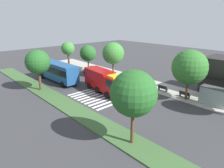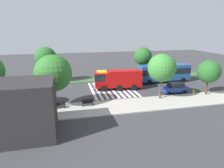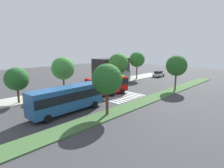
% 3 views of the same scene
% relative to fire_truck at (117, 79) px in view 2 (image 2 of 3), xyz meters
% --- Properties ---
extents(ground_plane, '(120.00, 120.00, 0.00)m').
position_rel_fire_truck_xyz_m(ground_plane, '(2.34, -0.04, -1.98)').
color(ground_plane, '#38383A').
extents(sidewalk, '(60.00, 5.33, 0.14)m').
position_rel_fire_truck_xyz_m(sidewalk, '(2.34, 8.38, -1.91)').
color(sidewalk, '#ADA89E').
rests_on(sidewalk, ground_plane).
extents(median_strip, '(60.00, 3.00, 0.14)m').
position_rel_fire_truck_xyz_m(median_strip, '(2.34, -7.30, -1.91)').
color(median_strip, '#3D6033').
rests_on(median_strip, ground_plane).
extents(crosswalk, '(7.65, 10.37, 0.01)m').
position_rel_fire_truck_xyz_m(crosswalk, '(0.86, -0.04, -1.97)').
color(crosswalk, silver).
rests_on(crosswalk, ground_plane).
extents(fire_truck, '(8.80, 3.49, 3.49)m').
position_rel_fire_truck_xyz_m(fire_truck, '(0.00, 0.00, 0.00)').
color(fire_truck, '#A50C0C').
rests_on(fire_truck, ground_plane).
extents(parked_car_west, '(4.40, 2.06, 1.79)m').
position_rel_fire_truck_xyz_m(parked_car_west, '(-9.04, 4.52, -1.06)').
color(parked_car_west, navy).
rests_on(parked_car_west, ground_plane).
extents(transit_bus, '(10.87, 3.07, 3.59)m').
position_rel_fire_truck_xyz_m(transit_bus, '(-10.72, -2.63, 0.15)').
color(transit_bus, navy).
rests_on(transit_bus, ground_plane).
extents(bus_stop_shelter, '(3.50, 1.40, 2.46)m').
position_rel_fire_truck_xyz_m(bus_stop_shelter, '(14.00, 7.26, -0.09)').
color(bus_stop_shelter, '#4C4C51').
rests_on(bus_stop_shelter, sidewalk).
extents(bench_near_shelter, '(1.60, 0.50, 0.90)m').
position_rel_fire_truck_xyz_m(bench_near_shelter, '(10.00, 7.25, -1.39)').
color(bench_near_shelter, black).
rests_on(bench_near_shelter, sidewalk).
extents(bench_west_of_shelter, '(1.60, 0.50, 0.90)m').
position_rel_fire_truck_xyz_m(bench_west_of_shelter, '(6.13, 7.25, -1.39)').
color(bench_west_of_shelter, black).
rests_on(bench_west_of_shelter, sidewalk).
extents(sidewalk_tree_west, '(3.67, 3.67, 5.66)m').
position_rel_fire_truck_xyz_m(sidewalk_tree_west, '(-13.61, 6.72, 1.97)').
color(sidewalk_tree_west, '#47301E').
rests_on(sidewalk_tree_west, sidewalk).
extents(sidewalk_tree_center, '(4.27, 4.27, 6.95)m').
position_rel_fire_truck_xyz_m(sidewalk_tree_center, '(-5.24, 6.72, 2.97)').
color(sidewalk_tree_center, '#513823').
rests_on(sidewalk_tree_center, sidewalk).
extents(sidewalk_tree_east, '(4.97, 4.97, 7.26)m').
position_rel_fire_truck_xyz_m(sidewalk_tree_east, '(10.53, 6.72, 2.93)').
color(sidewalk_tree_east, '#47301E').
rests_on(sidewalk_tree_east, sidewalk).
extents(median_tree_far_west, '(3.93, 3.93, 6.66)m').
position_rel_fire_truck_xyz_m(median_tree_far_west, '(-7.86, -7.30, 2.83)').
color(median_tree_far_west, '#513823').
rests_on(median_tree_far_west, median_strip).
extents(median_tree_west, '(4.25, 4.25, 7.15)m').
position_rel_fire_truck_xyz_m(median_tree_west, '(12.54, -7.30, 3.17)').
color(median_tree_west, '#513823').
rests_on(median_tree_west, median_strip).
extents(fire_hydrant, '(0.28, 0.28, 0.70)m').
position_rel_fire_truck_xyz_m(fire_hydrant, '(-11.57, 6.22, -1.49)').
color(fire_hydrant, gold).
rests_on(fire_hydrant, sidewalk).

